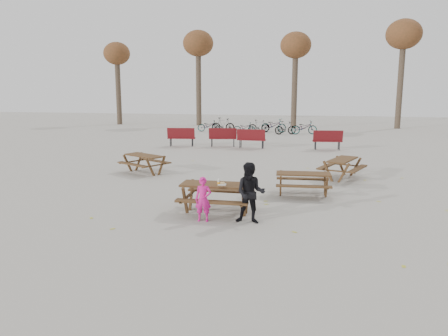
% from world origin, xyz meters
% --- Properties ---
extents(ground, '(80.00, 80.00, 0.00)m').
position_xyz_m(ground, '(0.00, 0.00, 0.00)').
color(ground, gray).
rests_on(ground, ground).
extents(main_picnic_table, '(1.80, 1.45, 0.78)m').
position_xyz_m(main_picnic_table, '(0.00, 0.00, 0.59)').
color(main_picnic_table, '#382014').
rests_on(main_picnic_table, ground).
extents(food_tray, '(0.18, 0.11, 0.03)m').
position_xyz_m(food_tray, '(0.18, -0.14, 0.79)').
color(food_tray, silver).
rests_on(food_tray, main_picnic_table).
extents(bread_roll, '(0.14, 0.06, 0.05)m').
position_xyz_m(bread_roll, '(0.18, -0.14, 0.83)').
color(bread_roll, tan).
rests_on(bread_roll, food_tray).
extents(soda_bottle, '(0.07, 0.07, 0.17)m').
position_xyz_m(soda_bottle, '(0.09, -0.16, 0.85)').
color(soda_bottle, silver).
rests_on(soda_bottle, main_picnic_table).
extents(child, '(0.41, 0.29, 1.09)m').
position_xyz_m(child, '(-0.17, -0.73, 0.54)').
color(child, '#D61A82').
rests_on(child, ground).
extents(adult, '(0.73, 0.57, 1.47)m').
position_xyz_m(adult, '(0.97, -0.66, 0.73)').
color(adult, black).
rests_on(adult, ground).
extents(picnic_table_east, '(1.66, 1.37, 0.69)m').
position_xyz_m(picnic_table_east, '(2.15, 2.32, 0.34)').
color(picnic_table_east, '#382014').
rests_on(picnic_table_east, ground).
extents(picnic_table_north, '(2.04, 1.93, 0.69)m').
position_xyz_m(picnic_table_north, '(-3.78, 4.67, 0.35)').
color(picnic_table_north, '#382014').
rests_on(picnic_table_north, ground).
extents(picnic_table_far, '(1.84, 2.02, 0.71)m').
position_xyz_m(picnic_table_far, '(3.47, 5.08, 0.35)').
color(picnic_table_far, '#382014').
rests_on(picnic_table_far, ground).
extents(park_bench_row, '(9.39, 1.01, 1.03)m').
position_xyz_m(park_bench_row, '(-1.11, 12.34, 0.52)').
color(park_bench_row, maroon).
rests_on(park_bench_row, ground).
extents(bicycle_row, '(8.63, 2.35, 1.02)m').
position_xyz_m(bicycle_row, '(-1.25, 20.20, 0.46)').
color(bicycle_row, black).
rests_on(bicycle_row, ground).
extents(tree_row, '(32.17, 3.52, 8.26)m').
position_xyz_m(tree_row, '(0.90, 25.15, 6.19)').
color(tree_row, '#382B21').
rests_on(tree_row, ground).
extents(fallen_leaves, '(11.00, 11.00, 0.01)m').
position_xyz_m(fallen_leaves, '(0.50, 2.50, 0.00)').
color(fallen_leaves, gold).
rests_on(fallen_leaves, ground).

